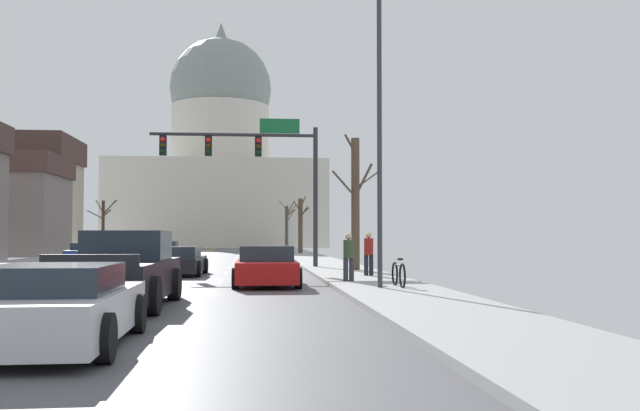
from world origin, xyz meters
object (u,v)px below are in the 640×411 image
sedan_near_01 (267,267)px  bicycle_parked (399,274)px  signal_gantry (257,159)px  pickup_truck_near_02 (122,273)px  pedestrian_00 (349,255)px  pedestrian_01 (369,252)px  sedan_oncoming_00 (87,253)px  sedan_oncoming_01 (166,249)px  sedan_near_00 (179,262)px  sedan_near_03 (57,308)px  street_lamp_right (369,103)px

sedan_near_01 → bicycle_parked: 4.55m
sedan_near_01 → signal_gantry: bearing=91.3°
sedan_near_01 → pickup_truck_near_02: 7.21m
pedestrian_00 → pedestrian_01: size_ratio=0.97×
sedan_near_01 → sedan_oncoming_00: (-10.22, 20.42, -0.04)m
pedestrian_00 → bicycle_parked: bearing=-65.9°
pickup_truck_near_02 → sedan_oncoming_01: size_ratio=1.33×
sedan_near_00 → sedan_oncoming_00: bearing=115.7°
sedan_near_00 → pickup_truck_near_02: size_ratio=0.79×
sedan_near_01 → bicycle_parked: sedan_near_01 is taller
sedan_oncoming_01 → bicycle_parked: sedan_oncoming_01 is taller
sedan_oncoming_00 → sedan_oncoming_01: size_ratio=1.00×
bicycle_parked → pickup_truck_near_02: bearing=-152.1°
bicycle_parked → sedan_near_01: bearing=145.4°
pedestrian_01 → pickup_truck_near_02: bearing=-127.5°
signal_gantry → sedan_near_01: 11.72m
sedan_near_00 → sedan_near_01: (3.39, -6.24, 0.04)m
pickup_truck_near_02 → sedan_near_03: bearing=-88.6°
sedan_near_00 → pickup_truck_near_02: pickup_truck_near_02 is taller
sedan_near_00 → sedan_oncoming_01: size_ratio=1.05×
sedan_near_03 → sedan_near_00: bearing=90.4°
signal_gantry → pickup_truck_near_02: (-3.14, -17.13, -4.45)m
pedestrian_00 → signal_gantry: bearing=104.8°
sedan_near_01 → pedestrian_01: pedestrian_01 is taller
signal_gantry → sedan_oncoming_00: signal_gantry is taller
sedan_near_01 → pickup_truck_near_02: bearing=-118.0°
sedan_near_03 → sedan_oncoming_01: size_ratio=1.07×
sedan_near_03 → pedestrian_01: 16.74m
sedan_near_01 → pickup_truck_near_02: pickup_truck_near_02 is taller
sedan_near_00 → pickup_truck_near_02: bearing=-90.0°
sedan_oncoming_01 → pedestrian_01: 29.39m
signal_gantry → pickup_truck_near_02: bearing=-100.4°
pickup_truck_near_02 → bicycle_parked: 8.07m
pickup_truck_near_02 → pedestrian_00: pickup_truck_near_02 is taller
signal_gantry → sedan_near_01: bearing=-88.7°
pickup_truck_near_02 → sedan_oncoming_00: pickup_truck_near_02 is taller
street_lamp_right → pickup_truck_near_02: (-6.22, -3.46, -4.62)m
sedan_near_01 → pickup_truck_near_02: size_ratio=0.79×
street_lamp_right → sedan_near_03: size_ratio=1.97×
pickup_truck_near_02 → signal_gantry: bearing=79.6°
sedan_near_00 → sedan_oncoming_01: sedan_oncoming_01 is taller
sedan_oncoming_00 → sedan_oncoming_01: sedan_oncoming_01 is taller
pedestrian_00 → pedestrian_01: pedestrian_01 is taller
pedestrian_00 → sedan_near_03: bearing=-115.9°
sedan_oncoming_00 → bicycle_parked: 26.91m
sedan_near_03 → sedan_near_01: bearing=75.1°
bicycle_parked → sedan_oncoming_00: bearing=121.3°
signal_gantry → pickup_truck_near_02: size_ratio=1.40×
sedan_near_01 → bicycle_parked: (3.74, -2.58, -0.11)m
street_lamp_right → pedestrian_01: street_lamp_right is taller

